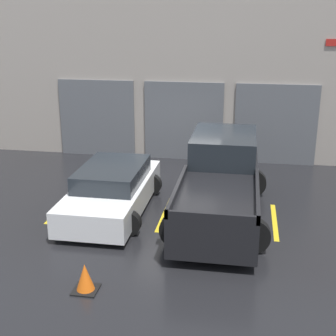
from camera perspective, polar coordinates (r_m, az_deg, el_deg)
name	(u,v)px	position (r m, az deg, el deg)	size (l,w,h in m)	color
ground_plane	(176,188)	(14.02, 1.01, -2.41)	(28.00, 28.00, 0.00)	black
shophouse_building	(191,83)	(16.54, 2.79, 10.34)	(17.38, 0.68, 5.44)	#9E9389
pickup_truck	(221,182)	(12.08, 6.44, -1.67)	(2.44, 5.44, 1.85)	black
sedan_white	(112,190)	(12.33, -6.80, -2.65)	(2.13, 4.26, 1.22)	white
parking_stripe_far_left	(63,207)	(12.97, -12.71, -4.64)	(0.12, 2.20, 0.01)	gold
parking_stripe_left	(165,214)	(12.22, -0.40, -5.61)	(0.12, 2.20, 0.01)	gold
parking_stripe_centre	(275,221)	(12.09, 12.86, -6.37)	(0.12, 2.20, 0.01)	gold
traffic_cone	(85,278)	(9.10, -10.07, -13.12)	(0.47, 0.47, 0.55)	black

